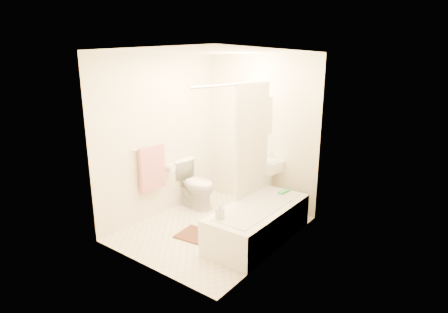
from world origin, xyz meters
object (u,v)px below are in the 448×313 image
Objects in this scene: bathtub at (258,222)px; soap_bottle at (220,211)px; sink at (267,183)px; toilet at (195,184)px; bath_mat at (199,236)px.

soap_bottle is at bearing -106.65° from bathtub.
sink is at bearing 98.90° from soap_bottle.
sink reaches higher than soap_bottle.
sink is 1.03m from bathtub.
soap_bottle is (1.22, -0.92, 0.18)m from toilet.
toilet is at bearing 167.04° from bathtub.
sink is 1.45m from bath_mat.
sink is at bearing -53.34° from toilet.
toilet is 0.48× the size of bathtub.
bathtub reaches higher than bath_mat.
toilet is 3.82× the size of soap_bottle.
sink is (0.98, 0.60, 0.07)m from toilet.
soap_bottle is at bearing -18.25° from bath_mat.
toilet is at bearing -140.44° from sink.
soap_bottle is at bearing -72.89° from sink.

